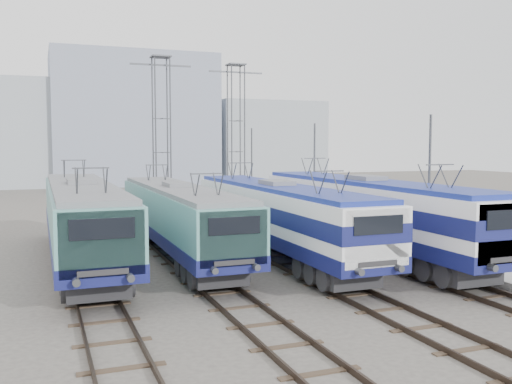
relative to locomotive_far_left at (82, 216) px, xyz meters
The scene contains 13 objects.
ground 10.16m from the locomotive_far_left, 46.99° to the right, with size 160.00×160.00×0.00m, color #514C47.
platform 17.10m from the locomotive_far_left, ahead, with size 4.00×70.00×0.30m, color #9E9E99.
locomotive_far_left is the anchor object (origin of this frame).
locomotive_center_left 4.51m from the locomotive_far_left, ahead, with size 2.75×17.38×3.27m.
locomotive_center_right 9.22m from the locomotive_far_left, 12.60° to the right, with size 2.83×17.88×3.36m.
locomotive_far_right 13.79m from the locomotive_far_left, 11.85° to the right, with size 2.98×18.84×3.54m.
catenary_tower_west 16.80m from the locomotive_far_left, 65.43° to the left, with size 4.50×1.20×12.00m.
catenary_tower_east 21.80m from the locomotive_far_left, 51.68° to the left, with size 4.50×1.20×12.00m.
mast_front 16.26m from the locomotive_far_left, 18.83° to the right, with size 0.12×0.12×7.00m, color #3F4247.
mast_mid 16.82m from the locomotive_far_left, 23.78° to the left, with size 0.12×0.12×7.00m, color #3F4247.
mast_rear 24.27m from the locomotive_far_left, 50.72° to the left, with size 0.12×0.12×7.00m, color #3F4247.
building_center 56.21m from the locomotive_far_left, 78.89° to the left, with size 22.00×14.00×18.00m, color #838CA2.
building_east 62.92m from the locomotive_far_left, 60.69° to the left, with size 16.00×12.00×12.00m, color #959EA6.
Camera 1 is at (-8.53, -20.09, 5.61)m, focal length 40.00 mm.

